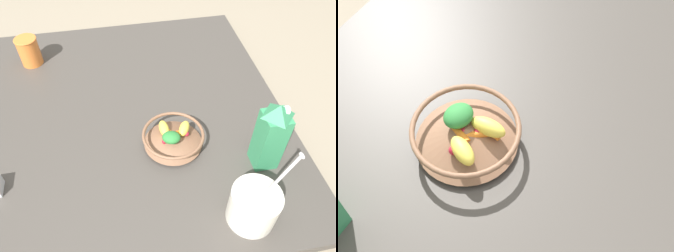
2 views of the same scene
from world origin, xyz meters
The scene contains 6 objects.
ground_plane centered at (0.00, 0.00, 0.00)m, with size 6.00×6.00×0.00m, color gray.
countertop centered at (0.00, 0.00, 0.02)m, with size 1.17×1.17×0.03m.
fruit_bowl centered at (-0.18, -0.17, 0.07)m, with size 0.20×0.20×0.08m.
milk_carton centered at (-0.30, -0.43, 0.15)m, with size 0.07×0.07×0.24m.
yogurt_tub centered at (-0.47, -0.32, 0.10)m, with size 0.13×0.14×0.27m.
drinking_cup centered at (0.36, 0.32, 0.09)m, with size 0.09×0.09×0.12m.
Camera 1 is at (-0.84, -0.02, 0.86)m, focal length 35.00 mm.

